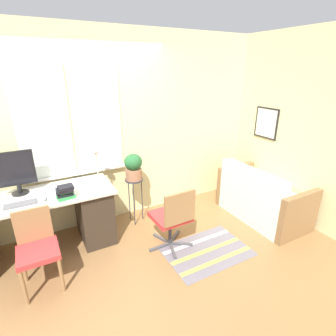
{
  "coord_description": "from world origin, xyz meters",
  "views": [
    {
      "loc": [
        -0.59,
        -2.8,
        2.18
      ],
      "look_at": [
        1.04,
        0.17,
        0.88
      ],
      "focal_mm": 28.0,
      "sensor_mm": 36.0,
      "label": 1
    }
  ],
  "objects_px": {
    "desk_lamp": "(97,162)",
    "desk_chair_wooden": "(37,247)",
    "office_chair_swivel": "(173,217)",
    "couch_loveseat": "(261,200)",
    "monitor": "(16,172)",
    "mouse": "(45,199)",
    "plant_stand": "(134,185)",
    "keyboard": "(21,204)",
    "potted_plant": "(133,166)",
    "book_stack": "(65,192)"
  },
  "relations": [
    {
      "from": "desk_chair_wooden",
      "to": "plant_stand",
      "type": "xyz_separation_m",
      "value": [
        1.34,
        0.66,
        0.14
      ]
    },
    {
      "from": "keyboard",
      "to": "mouse",
      "type": "relative_size",
      "value": 4.92
    },
    {
      "from": "monitor",
      "to": "mouse",
      "type": "height_order",
      "value": "monitor"
    },
    {
      "from": "desk_lamp",
      "to": "desk_chair_wooden",
      "type": "relative_size",
      "value": 0.54
    },
    {
      "from": "plant_stand",
      "to": "potted_plant",
      "type": "xyz_separation_m",
      "value": [
        -0.0,
        -0.0,
        0.28
      ]
    },
    {
      "from": "monitor",
      "to": "desk_chair_wooden",
      "type": "relative_size",
      "value": 0.63
    },
    {
      "from": "mouse",
      "to": "book_stack",
      "type": "xyz_separation_m",
      "value": [
        0.22,
        -0.05,
        0.06
      ]
    },
    {
      "from": "couch_loveseat",
      "to": "potted_plant",
      "type": "bearing_deg",
      "value": 64.88
    },
    {
      "from": "plant_stand",
      "to": "desk_lamp",
      "type": "bearing_deg",
      "value": -175.29
    },
    {
      "from": "keyboard",
      "to": "plant_stand",
      "type": "height_order",
      "value": "keyboard"
    },
    {
      "from": "monitor",
      "to": "desk_chair_wooden",
      "type": "height_order",
      "value": "monitor"
    },
    {
      "from": "desk_lamp",
      "to": "plant_stand",
      "type": "height_order",
      "value": "desk_lamp"
    },
    {
      "from": "book_stack",
      "to": "plant_stand",
      "type": "xyz_separation_m",
      "value": [
        0.96,
        0.32,
        -0.25
      ]
    },
    {
      "from": "desk_chair_wooden",
      "to": "desk_lamp",
      "type": "bearing_deg",
      "value": 36.87
    },
    {
      "from": "desk_lamp",
      "to": "book_stack",
      "type": "relative_size",
      "value": 2.19
    },
    {
      "from": "desk_lamp",
      "to": "desk_chair_wooden",
      "type": "distance_m",
      "value": 1.2
    },
    {
      "from": "mouse",
      "to": "desk_lamp",
      "type": "relative_size",
      "value": 0.15
    },
    {
      "from": "monitor",
      "to": "office_chair_swivel",
      "type": "xyz_separation_m",
      "value": [
        1.6,
        -0.88,
        -0.6
      ]
    },
    {
      "from": "desk_lamp",
      "to": "potted_plant",
      "type": "bearing_deg",
      "value": 4.71
    },
    {
      "from": "monitor",
      "to": "desk_chair_wooden",
      "type": "distance_m",
      "value": 0.94
    },
    {
      "from": "keyboard",
      "to": "mouse",
      "type": "bearing_deg",
      "value": -3.02
    },
    {
      "from": "plant_stand",
      "to": "book_stack",
      "type": "bearing_deg",
      "value": -161.61
    },
    {
      "from": "office_chair_swivel",
      "to": "desk_lamp",
      "type": "bearing_deg",
      "value": -49.58
    },
    {
      "from": "book_stack",
      "to": "monitor",
      "type": "bearing_deg",
      "value": 140.4
    },
    {
      "from": "keyboard",
      "to": "potted_plant",
      "type": "bearing_deg",
      "value": 10.12
    },
    {
      "from": "monitor",
      "to": "keyboard",
      "type": "bearing_deg",
      "value": -90.72
    },
    {
      "from": "desk_chair_wooden",
      "to": "couch_loveseat",
      "type": "relative_size",
      "value": 0.63
    },
    {
      "from": "potted_plant",
      "to": "office_chair_swivel",
      "type": "bearing_deg",
      "value": -77.56
    },
    {
      "from": "monitor",
      "to": "mouse",
      "type": "distance_m",
      "value": 0.49
    },
    {
      "from": "desk_chair_wooden",
      "to": "office_chair_swivel",
      "type": "bearing_deg",
      "value": -5.56
    },
    {
      "from": "office_chair_swivel",
      "to": "plant_stand",
      "type": "bearing_deg",
      "value": -78.95
    },
    {
      "from": "couch_loveseat",
      "to": "office_chair_swivel",
      "type": "bearing_deg",
      "value": 90.09
    },
    {
      "from": "monitor",
      "to": "mouse",
      "type": "xyz_separation_m",
      "value": [
        0.24,
        -0.33,
        -0.26
      ]
    },
    {
      "from": "potted_plant",
      "to": "mouse",
      "type": "bearing_deg",
      "value": -167.22
    },
    {
      "from": "couch_loveseat",
      "to": "keyboard",
      "type": "bearing_deg",
      "value": 80.01
    },
    {
      "from": "mouse",
      "to": "couch_loveseat",
      "type": "bearing_deg",
      "value": -10.57
    },
    {
      "from": "keyboard",
      "to": "book_stack",
      "type": "xyz_separation_m",
      "value": [
        0.47,
        -0.06,
        0.07
      ]
    },
    {
      "from": "desk_lamp",
      "to": "keyboard",
      "type": "bearing_deg",
      "value": -166.94
    },
    {
      "from": "book_stack",
      "to": "office_chair_swivel",
      "type": "bearing_deg",
      "value": -23.43
    },
    {
      "from": "desk_lamp",
      "to": "book_stack",
      "type": "distance_m",
      "value": 0.57
    },
    {
      "from": "desk_lamp",
      "to": "office_chair_swivel",
      "type": "xyz_separation_m",
      "value": [
        0.69,
        -0.77,
        -0.61
      ]
    },
    {
      "from": "keyboard",
      "to": "desk_chair_wooden",
      "type": "xyz_separation_m",
      "value": [
        0.09,
        -0.41,
        -0.33
      ]
    },
    {
      "from": "monitor",
      "to": "keyboard",
      "type": "relative_size",
      "value": 1.61
    },
    {
      "from": "keyboard",
      "to": "book_stack",
      "type": "bearing_deg",
      "value": -7.89
    },
    {
      "from": "book_stack",
      "to": "potted_plant",
      "type": "distance_m",
      "value": 1.01
    },
    {
      "from": "desk_lamp",
      "to": "plant_stand",
      "type": "distance_m",
      "value": 0.68
    },
    {
      "from": "office_chair_swivel",
      "to": "couch_loveseat",
      "type": "xyz_separation_m",
      "value": [
        1.55,
        0.0,
        -0.16
      ]
    },
    {
      "from": "office_chair_swivel",
      "to": "couch_loveseat",
      "type": "relative_size",
      "value": 0.64
    },
    {
      "from": "couch_loveseat",
      "to": "potted_plant",
      "type": "height_order",
      "value": "potted_plant"
    },
    {
      "from": "keyboard",
      "to": "mouse",
      "type": "xyz_separation_m",
      "value": [
        0.25,
        -0.01,
        0.01
      ]
    }
  ]
}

